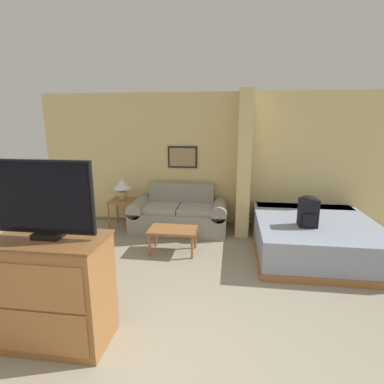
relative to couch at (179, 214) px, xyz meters
The scene contains 10 objects.
wall_back 1.22m from the couch, 41.23° to the left, with size 6.85×0.16×2.60m.
wall_partition_pillar 1.54m from the couch, ahead, with size 0.24×0.65×2.60m.
couch is the anchor object (origin of this frame).
coffee_table 0.99m from the couch, 86.07° to the right, with size 0.75×0.47×0.39m.
side_table 1.14m from the couch, behind, with size 0.50×0.50×0.57m.
table_lamp 1.24m from the couch, behind, with size 0.35×0.35×0.41m.
tv_dresser 3.18m from the couch, 101.37° to the right, with size 1.01×0.56×1.05m.
tv 3.35m from the couch, 101.38° to the right, with size 0.90×0.16×0.70m.
bed 2.40m from the couch, 16.25° to the right, with size 1.85×2.12×0.54m.
backpack 2.37m from the couch, 25.31° to the right, with size 0.26×0.25×0.47m.
Camera 1 is at (0.42, -1.81, 2.05)m, focal length 28.00 mm.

